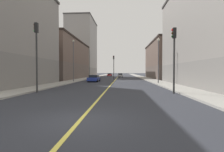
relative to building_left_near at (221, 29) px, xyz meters
name	(u,v)px	position (x,y,z in m)	size (l,w,h in m)	color
ground_plane	(80,121)	(-14.00, -16.08, -7.25)	(400.00, 400.00, 0.00)	#2D2F36
sidewalk_left	(143,77)	(-5.97, 32.92, -7.17)	(2.85, 168.00, 0.15)	#9E9B93
sidewalk_right	(92,77)	(-22.03, 32.92, -7.17)	(2.85, 168.00, 0.15)	#9E9B93
lane_center_stripe	(117,78)	(-14.00, 32.92, -7.24)	(0.16, 154.00, 0.01)	#E5D14C
building_left_near	(221,29)	(0.00, 0.00, 0.00)	(9.40, 24.39, 14.48)	slate
building_left_mid	(167,60)	(0.00, 26.18, -2.26)	(9.40, 22.28, 9.95)	brown
building_right_corner	(2,33)	(-28.00, -0.85, -0.24)	(9.40, 16.70, 14.01)	slate
building_right_midblock	(62,60)	(-28.00, 22.05, -2.18)	(9.40, 25.68, 10.12)	brown
building_right_distant	(82,48)	(-28.00, 44.71, 3.75)	(9.40, 17.13, 21.97)	gray
traffic_light_left_near	(174,51)	(-7.81, -7.17, -3.50)	(0.40, 0.32, 5.77)	#2D2D2D
traffic_light_right_near	(36,48)	(-20.22, -7.17, -3.13)	(0.40, 0.32, 6.41)	#2D2D2D
traffic_light_median_far	(114,64)	(-14.58, 22.05, -3.38)	(0.40, 0.32, 5.98)	#2D2D2D
street_lamp_left_near	(158,56)	(-6.80, 4.55, -2.92)	(0.36, 0.36, 6.86)	#4C4C51
street_lamp_right_near	(73,56)	(-21.21, 8.43, -2.59)	(0.36, 0.36, 7.49)	#4C4C51
car_blue	(94,78)	(-17.73, 10.06, -6.61)	(2.01, 4.09, 1.30)	#23389E
car_red	(110,75)	(-17.63, 49.12, -6.65)	(1.83, 4.26, 1.22)	red
car_silver	(120,75)	(-13.09, 38.32, -6.61)	(1.80, 3.98, 1.29)	silver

